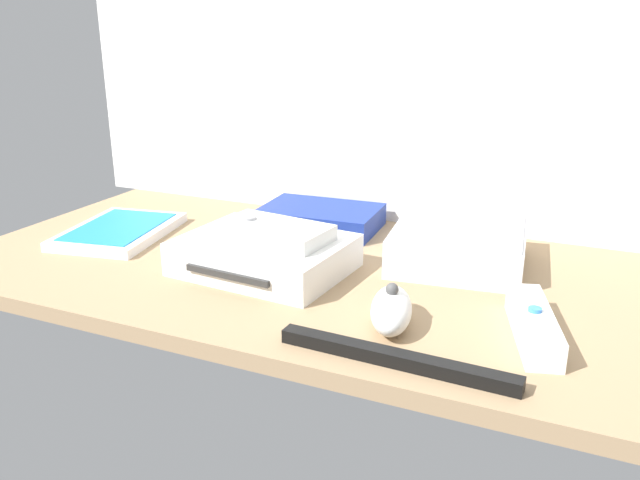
{
  "coord_description": "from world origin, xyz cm",
  "views": [
    {
      "loc": [
        33.23,
        -73.84,
        31.68
      ],
      "look_at": [
        0.0,
        0.0,
        4.0
      ],
      "focal_mm": 36.77,
      "sensor_mm": 36.0,
      "label": 1
    }
  ],
  "objects_px": {
    "remote_wand": "(533,324)",
    "network_router": "(321,218)",
    "mini_computer": "(458,246)",
    "remote_classic_pad": "(274,232)",
    "game_case": "(119,231)",
    "sensor_bar": "(395,358)",
    "game_console": "(264,255)",
    "remote_nunchuk": "(391,310)"
  },
  "relations": [
    {
      "from": "game_console",
      "to": "network_router",
      "type": "height_order",
      "value": "game_console"
    },
    {
      "from": "game_console",
      "to": "mini_computer",
      "type": "xyz_separation_m",
      "value": [
        0.23,
        0.13,
        0.0
      ]
    },
    {
      "from": "game_case",
      "to": "network_router",
      "type": "xyz_separation_m",
      "value": [
        0.26,
        0.16,
        0.01
      ]
    },
    {
      "from": "game_console",
      "to": "game_case",
      "type": "relative_size",
      "value": 1.05
    },
    {
      "from": "game_console",
      "to": "network_router",
      "type": "bearing_deg",
      "value": 96.8
    },
    {
      "from": "remote_nunchuk",
      "to": "remote_classic_pad",
      "type": "bearing_deg",
      "value": 138.23
    },
    {
      "from": "network_router",
      "to": "remote_classic_pad",
      "type": "height_order",
      "value": "remote_classic_pad"
    },
    {
      "from": "remote_classic_pad",
      "to": "sensor_bar",
      "type": "distance_m",
      "value": 0.28
    },
    {
      "from": "mini_computer",
      "to": "sensor_bar",
      "type": "xyz_separation_m",
      "value": [
        0.01,
        -0.29,
        -0.02
      ]
    },
    {
      "from": "remote_wand",
      "to": "network_router",
      "type": "bearing_deg",
      "value": 128.12
    },
    {
      "from": "game_console",
      "to": "sensor_bar",
      "type": "relative_size",
      "value": 0.93
    },
    {
      "from": "game_case",
      "to": "game_console",
      "type": "bearing_deg",
      "value": -17.83
    },
    {
      "from": "mini_computer",
      "to": "network_router",
      "type": "bearing_deg",
      "value": 163.37
    },
    {
      "from": "mini_computer",
      "to": "remote_classic_pad",
      "type": "distance_m",
      "value": 0.25
    },
    {
      "from": "game_case",
      "to": "sensor_bar",
      "type": "bearing_deg",
      "value": -31.96
    },
    {
      "from": "network_router",
      "to": "sensor_bar",
      "type": "xyz_separation_m",
      "value": [
        0.24,
        -0.36,
        -0.01
      ]
    },
    {
      "from": "remote_nunchuk",
      "to": "remote_classic_pad",
      "type": "height_order",
      "value": "remote_classic_pad"
    },
    {
      "from": "remote_classic_pad",
      "to": "remote_nunchuk",
      "type": "bearing_deg",
      "value": -19.23
    },
    {
      "from": "sensor_bar",
      "to": "remote_wand",
      "type": "bearing_deg",
      "value": 47.09
    },
    {
      "from": "network_router",
      "to": "remote_nunchuk",
      "type": "bearing_deg",
      "value": -56.84
    },
    {
      "from": "game_console",
      "to": "remote_wand",
      "type": "bearing_deg",
      "value": -4.19
    },
    {
      "from": "mini_computer",
      "to": "remote_nunchuk",
      "type": "distance_m",
      "value": 0.22
    },
    {
      "from": "mini_computer",
      "to": "remote_nunchuk",
      "type": "bearing_deg",
      "value": -95.71
    },
    {
      "from": "network_router",
      "to": "remote_nunchuk",
      "type": "distance_m",
      "value": 0.36
    },
    {
      "from": "remote_wand",
      "to": "mini_computer",
      "type": "bearing_deg",
      "value": 107.09
    },
    {
      "from": "network_router",
      "to": "remote_wand",
      "type": "xyz_separation_m",
      "value": [
        0.35,
        -0.25,
        -0.0
      ]
    },
    {
      "from": "game_case",
      "to": "sensor_bar",
      "type": "relative_size",
      "value": 0.88
    },
    {
      "from": "remote_classic_pad",
      "to": "game_console",
      "type": "bearing_deg",
      "value": -149.82
    },
    {
      "from": "sensor_bar",
      "to": "mini_computer",
      "type": "bearing_deg",
      "value": 93.61
    },
    {
      "from": "game_console",
      "to": "remote_nunchuk",
      "type": "height_order",
      "value": "remote_nunchuk"
    },
    {
      "from": "sensor_bar",
      "to": "network_router",
      "type": "bearing_deg",
      "value": 125.69
    },
    {
      "from": "mini_computer",
      "to": "game_case",
      "type": "bearing_deg",
      "value": -169.69
    },
    {
      "from": "remote_nunchuk",
      "to": "remote_classic_pad",
      "type": "relative_size",
      "value": 0.71
    },
    {
      "from": "network_router",
      "to": "remote_classic_pad",
      "type": "bearing_deg",
      "value": -87.46
    },
    {
      "from": "remote_wand",
      "to": "sensor_bar",
      "type": "distance_m",
      "value": 0.16
    },
    {
      "from": "mini_computer",
      "to": "remote_classic_pad",
      "type": "xyz_separation_m",
      "value": [
        -0.21,
        -0.12,
        0.03
      ]
    },
    {
      "from": "sensor_bar",
      "to": "game_console",
      "type": "bearing_deg",
      "value": 146.69
    },
    {
      "from": "sensor_bar",
      "to": "remote_nunchuk",
      "type": "bearing_deg",
      "value": 113.5
    },
    {
      "from": "remote_classic_pad",
      "to": "sensor_bar",
      "type": "xyz_separation_m",
      "value": [
        0.22,
        -0.17,
        -0.05
      ]
    },
    {
      "from": "game_console",
      "to": "game_case",
      "type": "distance_m",
      "value": 0.28
    },
    {
      "from": "game_case",
      "to": "network_router",
      "type": "distance_m",
      "value": 0.31
    },
    {
      "from": "mini_computer",
      "to": "remote_wand",
      "type": "distance_m",
      "value": 0.22
    }
  ]
}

